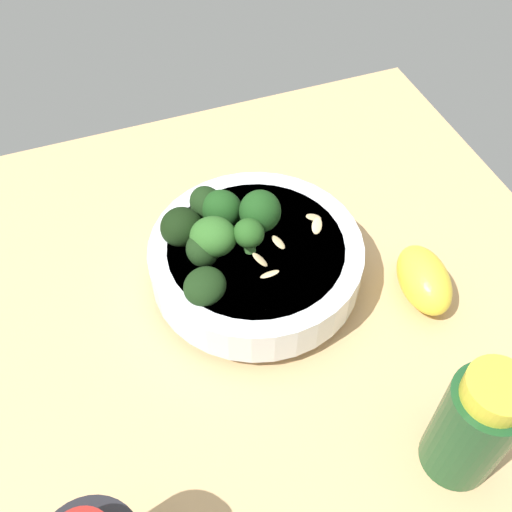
# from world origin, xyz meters

# --- Properties ---
(ground_plane) EXTENTS (0.68, 0.68, 0.05)m
(ground_plane) POSITION_xyz_m (0.00, 0.00, -0.02)
(ground_plane) COLOR tan
(bowl_of_broccoli) EXTENTS (0.21, 0.21, 0.11)m
(bowl_of_broccoli) POSITION_xyz_m (-0.00, -0.05, 0.04)
(bowl_of_broccoli) COLOR white
(bowl_of_broccoli) RESTS_ON ground_plane
(lemon_wedge) EXTENTS (0.06, 0.09, 0.05)m
(lemon_wedge) POSITION_xyz_m (-0.16, 0.03, 0.02)
(lemon_wedge) COLOR yellow
(lemon_wedge) RESTS_ON ground_plane
(bottle_tall) EXTENTS (0.06, 0.06, 0.13)m
(bottle_tall) POSITION_xyz_m (-0.10, 0.19, 0.06)
(bottle_tall) COLOR #194723
(bottle_tall) RESTS_ON ground_plane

